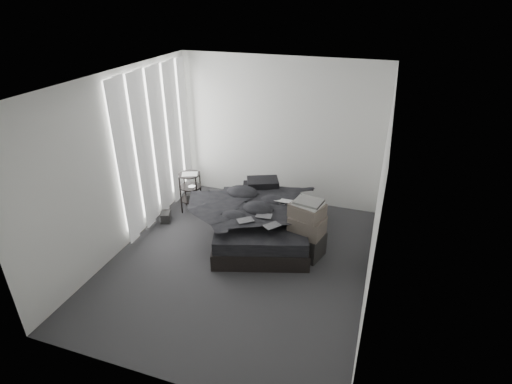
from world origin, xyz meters
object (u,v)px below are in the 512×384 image
(bed, at_px, (261,230))
(side_stand, at_px, (191,192))
(laptop, at_px, (283,199))
(box_lower, at_px, (306,244))

(bed, bearing_deg, side_stand, 145.85)
(laptop, bearing_deg, box_lower, -38.86)
(bed, bearing_deg, laptop, 7.50)
(bed, distance_m, box_lower, 0.81)
(laptop, xyz_separation_m, box_lower, (0.46, -0.38, -0.48))
(bed, height_order, side_stand, side_stand)
(box_lower, bearing_deg, side_stand, 162.85)
(laptop, relative_size, box_lower, 0.59)
(laptop, height_order, side_stand, side_stand)
(laptop, distance_m, side_stand, 1.81)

